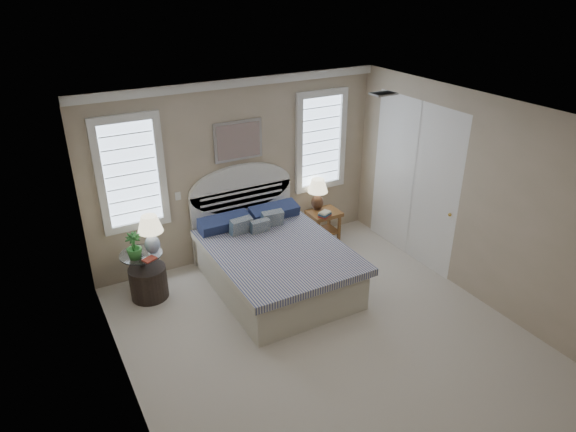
{
  "coord_description": "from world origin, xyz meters",
  "views": [
    {
      "loc": [
        -2.8,
        -4.06,
        4.03
      ],
      "look_at": [
        -0.0,
        1.0,
        1.24
      ],
      "focal_mm": 32.0,
      "sensor_mm": 36.0,
      "label": 1
    }
  ],
  "objects_px": {
    "lamp_right": "(318,191)",
    "side_table_left": "(143,269)",
    "bed": "(272,259)",
    "nightstand_right": "(324,220)",
    "lamp_left": "(151,230)",
    "floor_pot": "(149,282)"
  },
  "relations": [
    {
      "from": "floor_pot",
      "to": "lamp_right",
      "type": "xyz_separation_m",
      "value": [
        2.87,
        0.34,
        0.62
      ]
    },
    {
      "from": "nightstand_right",
      "to": "lamp_right",
      "type": "relative_size",
      "value": 1.01
    },
    {
      "from": "lamp_left",
      "to": "bed",
      "type": "bearing_deg",
      "value": -20.26
    },
    {
      "from": "floor_pot",
      "to": "lamp_left",
      "type": "distance_m",
      "value": 0.75
    },
    {
      "from": "bed",
      "to": "side_table_left",
      "type": "relative_size",
      "value": 3.61
    },
    {
      "from": "bed",
      "to": "nightstand_right",
      "type": "distance_m",
      "value": 1.47
    },
    {
      "from": "nightstand_right",
      "to": "lamp_left",
      "type": "bearing_deg",
      "value": -177.1
    },
    {
      "from": "bed",
      "to": "lamp_left",
      "type": "bearing_deg",
      "value": 159.74
    },
    {
      "from": "nightstand_right",
      "to": "lamp_left",
      "type": "xyz_separation_m",
      "value": [
        -2.79,
        -0.14,
        0.57
      ]
    },
    {
      "from": "side_table_left",
      "to": "lamp_left",
      "type": "bearing_deg",
      "value": -14.76
    },
    {
      "from": "bed",
      "to": "floor_pot",
      "type": "distance_m",
      "value": 1.7
    },
    {
      "from": "lamp_right",
      "to": "floor_pot",
      "type": "bearing_deg",
      "value": -173.3
    },
    {
      "from": "bed",
      "to": "side_table_left",
      "type": "height_order",
      "value": "bed"
    },
    {
      "from": "side_table_left",
      "to": "lamp_left",
      "type": "relative_size",
      "value": 1.17
    },
    {
      "from": "lamp_right",
      "to": "side_table_left",
      "type": "bearing_deg",
      "value": -175.23
    },
    {
      "from": "floor_pot",
      "to": "bed",
      "type": "bearing_deg",
      "value": -17.06
    },
    {
      "from": "bed",
      "to": "floor_pot",
      "type": "height_order",
      "value": "bed"
    },
    {
      "from": "floor_pot",
      "to": "lamp_right",
      "type": "bearing_deg",
      "value": 6.7
    },
    {
      "from": "lamp_right",
      "to": "nightstand_right",
      "type": "bearing_deg",
      "value": -72.85
    },
    {
      "from": "side_table_left",
      "to": "lamp_left",
      "type": "height_order",
      "value": "lamp_left"
    },
    {
      "from": "lamp_left",
      "to": "lamp_right",
      "type": "xyz_separation_m",
      "value": [
        2.75,
        0.28,
        -0.11
      ]
    },
    {
      "from": "nightstand_right",
      "to": "bed",
      "type": "bearing_deg",
      "value": -151.97
    }
  ]
}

